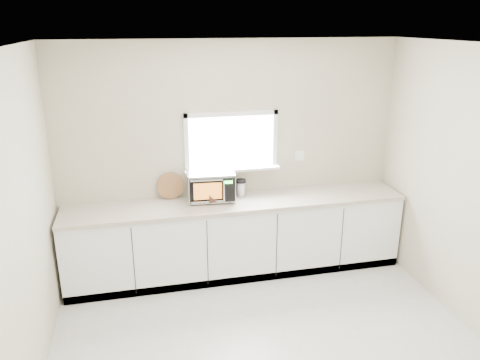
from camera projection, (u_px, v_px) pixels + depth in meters
name	position (u px, v px, depth m)	size (l,w,h in m)	color
back_wall	(231.00, 157.00, 5.51)	(4.00, 0.17, 2.70)	beige
cabinets	(237.00, 238.00, 5.53)	(3.92, 0.60, 0.88)	white
countertop	(237.00, 202.00, 5.37)	(3.92, 0.64, 0.04)	#BEB49D
microwave	(211.00, 185.00, 5.36)	(0.55, 0.47, 0.34)	black
knife_block	(210.00, 193.00, 5.26)	(0.14, 0.22, 0.29)	#492A1A
cutting_board	(170.00, 186.00, 5.39)	(0.31, 0.31, 0.02)	olive
coffee_grinder	(241.00, 188.00, 5.49)	(0.14, 0.14, 0.21)	#AEB1B6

